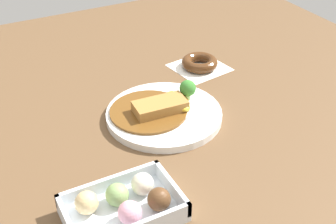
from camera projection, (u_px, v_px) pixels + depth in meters
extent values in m
plane|color=brown|center=(166.00, 130.00, 1.02)|extent=(1.60, 1.60, 0.00)
cylinder|color=white|center=(164.00, 115.00, 1.05)|extent=(0.27, 0.27, 0.02)
cylinder|color=brown|center=(148.00, 111.00, 1.04)|extent=(0.18, 0.18, 0.01)
cube|color=#A87538|center=(160.00, 106.00, 1.03)|extent=(0.13, 0.07, 0.02)
cylinder|color=white|center=(184.00, 111.00, 1.04)|extent=(0.06, 0.06, 0.00)
ellipsoid|color=yellow|center=(184.00, 108.00, 1.04)|extent=(0.03, 0.03, 0.02)
cylinder|color=#8CB766|center=(187.00, 96.00, 1.09)|extent=(0.01, 0.01, 0.02)
sphere|color=#387A2D|center=(188.00, 88.00, 1.07)|extent=(0.04, 0.04, 0.04)
cube|color=orange|center=(171.00, 95.00, 1.09)|extent=(0.02, 0.02, 0.02)
cube|color=orange|center=(181.00, 97.00, 1.09)|extent=(0.02, 0.02, 0.01)
cube|color=orange|center=(185.00, 101.00, 1.07)|extent=(0.01, 0.01, 0.01)
cube|color=silver|center=(123.00, 214.00, 0.80)|extent=(0.20, 0.13, 0.01)
cube|color=silver|center=(172.00, 187.00, 0.82)|extent=(0.01, 0.13, 0.03)
cube|color=silver|center=(109.00, 184.00, 0.83)|extent=(0.20, 0.01, 0.03)
sphere|color=#EFE5C6|center=(143.00, 184.00, 0.82)|extent=(0.04, 0.04, 0.04)
sphere|color=#84A860|center=(117.00, 195.00, 0.80)|extent=(0.04, 0.04, 0.04)
sphere|color=#DBB77A|center=(87.00, 203.00, 0.78)|extent=(0.04, 0.04, 0.04)
sphere|color=brown|center=(159.00, 199.00, 0.79)|extent=(0.04, 0.04, 0.04)
sphere|color=pink|center=(130.00, 213.00, 0.76)|extent=(0.04, 0.04, 0.04)
cube|color=white|center=(199.00, 67.00, 1.26)|extent=(0.16, 0.16, 0.00)
torus|color=#4C2B14|center=(200.00, 63.00, 1.26)|extent=(0.10, 0.10, 0.03)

